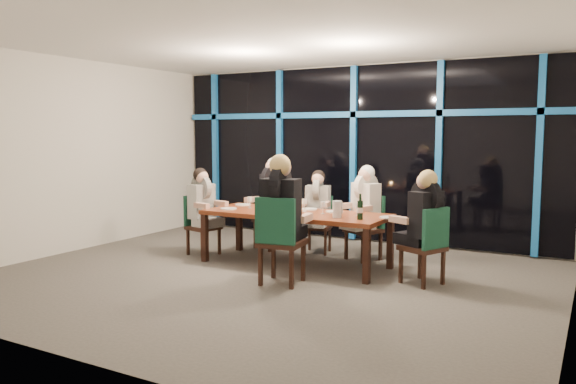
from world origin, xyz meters
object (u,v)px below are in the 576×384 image
object	(u,v)px
chair_far_left	(276,214)
chair_end_right	(428,242)
dining_table	(295,217)
diner_near_mid	(282,200)
diner_end_left	(203,198)
chair_far_mid	(318,221)
diner_far_right	(364,199)
chair_far_right	(368,224)
diner_end_right	(424,210)
chair_near_mid	(279,236)
water_pitcher	(337,209)
wine_bottle	(360,210)
diner_far_left	(271,190)
chair_end_left	(200,221)
diner_far_mid	(318,199)

from	to	relation	value
chair_far_left	chair_end_right	bearing A→B (deg)	-0.58
dining_table	diner_near_mid	xyz separation A→B (m)	(0.33, -0.93, 0.35)
chair_far_left	diner_end_left	distance (m)	1.24
chair_far_mid	diner_far_right	xyz separation A→B (m)	(0.82, -0.17, 0.41)
chair_far_right	diner_end_right	world-z (taller)	diner_end_right
chair_far_right	chair_near_mid	distance (m)	1.92
diner_near_mid	water_pitcher	bearing A→B (deg)	-126.46
chair_near_mid	wine_bottle	distance (m)	1.13
diner_far_left	diner_end_right	xyz separation A→B (m)	(2.70, -0.92, -0.03)
chair_far_mid	chair_far_left	bearing A→B (deg)	171.19
chair_far_mid	chair_near_mid	distance (m)	2.02
dining_table	wine_bottle	bearing A→B (deg)	-10.18
chair_near_mid	water_pitcher	world-z (taller)	chair_near_mid
dining_table	water_pitcher	distance (m)	0.78
chair_end_right	diner_near_mid	distance (m)	1.84
chair_far_mid	diner_far_left	bearing A→B (deg)	176.85
diner_near_mid	water_pitcher	world-z (taller)	diner_near_mid
chair_far_right	diner_far_left	size ratio (longest dim) A/B	0.97
water_pitcher	diner_far_right	bearing A→B (deg)	112.15
chair_far_right	diner_near_mid	xyz separation A→B (m)	(-0.43, -1.78, 0.51)
chair_end_right	diner_far_left	world-z (taller)	diner_far_left
dining_table	chair_far_mid	xyz separation A→B (m)	(-0.10, 0.95, -0.19)
diner_end_right	chair_near_mid	bearing A→B (deg)	-34.61
dining_table	chair_far_right	xyz separation A→B (m)	(0.75, 0.85, -0.16)
chair_far_mid	chair_end_right	xyz separation A→B (m)	(2.01, -1.09, 0.05)
chair_end_left	diner_end_left	distance (m)	0.37
chair_far_left	diner_far_mid	world-z (taller)	diner_far_mid
diner_far_mid	water_pitcher	bearing A→B (deg)	-66.17
diner_near_mid	wine_bottle	size ratio (longest dim) A/B	3.20
diner_far_right	wine_bottle	distance (m)	1.02
dining_table	water_pitcher	size ratio (longest dim) A/B	11.75
diner_far_left	diner_far_mid	world-z (taller)	diner_far_left
dining_table	diner_end_right	size ratio (longest dim) A/B	2.78
diner_end_right	water_pitcher	xyz separation A→B (m)	(-1.11, -0.08, -0.06)
diner_end_left	wine_bottle	xyz separation A→B (m)	(2.58, -0.10, 0.01)
water_pitcher	chair_far_right	bearing A→B (deg)	110.25
chair_near_mid	diner_end_right	size ratio (longest dim) A/B	1.16
diner_far_mid	chair_end_left	bearing A→B (deg)	-161.71
chair_end_left	diner_far_left	size ratio (longest dim) A/B	0.93
chair_far_right	diner_far_mid	size ratio (longest dim) A/B	1.11
chair_far_mid	diner_end_right	distance (m)	2.25
chair_far_mid	diner_end_right	xyz separation A→B (m)	(1.94, -1.06, 0.43)
chair_far_right	diner_end_right	distance (m)	1.50
chair_far_mid	diner_far_mid	bearing A→B (deg)	-90.00
chair_near_mid	diner_far_left	distance (m)	2.22
diner_far_left	water_pitcher	xyz separation A→B (m)	(1.60, -1.00, -0.09)
chair_far_mid	diner_far_left	world-z (taller)	diner_far_left
chair_far_left	diner_far_mid	xyz separation A→B (m)	(0.76, -0.01, 0.28)
chair_end_left	diner_near_mid	bearing A→B (deg)	-102.11
chair_end_left	diner_end_right	xyz separation A→B (m)	(3.45, -0.04, 0.41)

